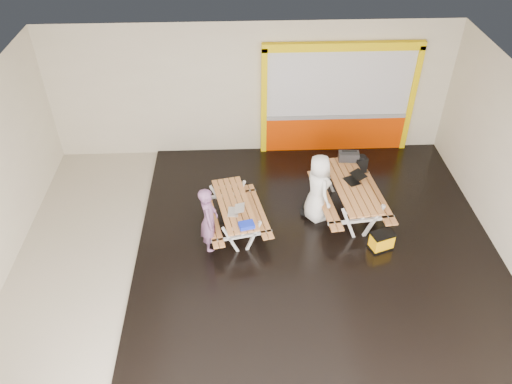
{
  "coord_description": "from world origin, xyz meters",
  "views": [
    {
      "loc": [
        -0.35,
        -7.28,
        7.46
      ],
      "look_at": [
        0.0,
        0.9,
        1.0
      ],
      "focal_mm": 35.03,
      "sensor_mm": 36.0,
      "label": 1
    }
  ],
  "objects_px": {
    "laptop_right": "(354,179)",
    "toolbox": "(349,156)",
    "picnic_table_left": "(235,210)",
    "laptop_left": "(235,210)",
    "person_left": "(209,220)",
    "dark_case": "(311,210)",
    "person_right": "(318,188)",
    "backpack": "(361,164)",
    "fluke_bag": "(382,241)",
    "picnic_table_right": "(351,192)",
    "blue_pouch": "(247,225)"
  },
  "relations": [
    {
      "from": "picnic_table_left",
      "to": "blue_pouch",
      "type": "xyz_separation_m",
      "value": [
        0.24,
        -0.74,
        0.22
      ]
    },
    {
      "from": "picnic_table_left",
      "to": "blue_pouch",
      "type": "distance_m",
      "value": 0.8
    },
    {
      "from": "fluke_bag",
      "to": "backpack",
      "type": "bearing_deg",
      "value": 92.19
    },
    {
      "from": "fluke_bag",
      "to": "picnic_table_right",
      "type": "bearing_deg",
      "value": 111.62
    },
    {
      "from": "picnic_table_right",
      "to": "backpack",
      "type": "relative_size",
      "value": 4.96
    },
    {
      "from": "person_left",
      "to": "dark_case",
      "type": "height_order",
      "value": "person_left"
    },
    {
      "from": "picnic_table_left",
      "to": "picnic_table_right",
      "type": "bearing_deg",
      "value": 9.45
    },
    {
      "from": "laptop_left",
      "to": "person_right",
      "type": "bearing_deg",
      "value": 17.44
    },
    {
      "from": "picnic_table_left",
      "to": "laptop_left",
      "type": "bearing_deg",
      "value": -85.47
    },
    {
      "from": "toolbox",
      "to": "dark_case",
      "type": "xyz_separation_m",
      "value": [
        -0.94,
        -0.9,
        -0.82
      ]
    },
    {
      "from": "blue_pouch",
      "to": "person_left",
      "type": "bearing_deg",
      "value": 164.99
    },
    {
      "from": "person_right",
      "to": "dark_case",
      "type": "bearing_deg",
      "value": 3.8
    },
    {
      "from": "dark_case",
      "to": "person_left",
      "type": "bearing_deg",
      "value": -156.33
    },
    {
      "from": "blue_pouch",
      "to": "dark_case",
      "type": "height_order",
      "value": "blue_pouch"
    },
    {
      "from": "laptop_left",
      "to": "backpack",
      "type": "relative_size",
      "value": 0.79
    },
    {
      "from": "fluke_bag",
      "to": "laptop_right",
      "type": "bearing_deg",
      "value": 106.62
    },
    {
      "from": "person_right",
      "to": "blue_pouch",
      "type": "relative_size",
      "value": 5.45
    },
    {
      "from": "person_left",
      "to": "toolbox",
      "type": "height_order",
      "value": "person_left"
    },
    {
      "from": "dark_case",
      "to": "blue_pouch",
      "type": "bearing_deg",
      "value": -141.43
    },
    {
      "from": "person_left",
      "to": "backpack",
      "type": "xyz_separation_m",
      "value": [
        3.48,
        1.81,
        -0.0
      ]
    },
    {
      "from": "person_left",
      "to": "fluke_bag",
      "type": "distance_m",
      "value": 3.6
    },
    {
      "from": "laptop_right",
      "to": "toolbox",
      "type": "bearing_deg",
      "value": 88.29
    },
    {
      "from": "toolbox",
      "to": "dark_case",
      "type": "bearing_deg",
      "value": -136.14
    },
    {
      "from": "person_right",
      "to": "laptop_left",
      "type": "relative_size",
      "value": 4.5
    },
    {
      "from": "dark_case",
      "to": "laptop_right",
      "type": "bearing_deg",
      "value": 6.72
    },
    {
      "from": "laptop_left",
      "to": "backpack",
      "type": "bearing_deg",
      "value": 27.88
    },
    {
      "from": "person_left",
      "to": "picnic_table_left",
      "type": "bearing_deg",
      "value": -44.87
    },
    {
      "from": "person_right",
      "to": "backpack",
      "type": "xyz_separation_m",
      "value": [
        1.16,
        1.0,
        -0.11
      ]
    },
    {
      "from": "person_left",
      "to": "person_right",
      "type": "height_order",
      "value": "person_right"
    },
    {
      "from": "picnic_table_right",
      "to": "toolbox",
      "type": "height_order",
      "value": "toolbox"
    },
    {
      "from": "picnic_table_left",
      "to": "fluke_bag",
      "type": "bearing_deg",
      "value": -13.92
    },
    {
      "from": "picnic_table_left",
      "to": "person_right",
      "type": "height_order",
      "value": "person_right"
    },
    {
      "from": "blue_pouch",
      "to": "person_right",
      "type": "bearing_deg",
      "value": 32.99
    },
    {
      "from": "picnic_table_left",
      "to": "person_left",
      "type": "bearing_deg",
      "value": -134.27
    },
    {
      "from": "laptop_left",
      "to": "person_left",
      "type": "bearing_deg",
      "value": -154.96
    },
    {
      "from": "picnic_table_left",
      "to": "person_right",
      "type": "xyz_separation_m",
      "value": [
        1.8,
        0.28,
        0.31
      ]
    },
    {
      "from": "toolbox",
      "to": "person_right",
      "type": "bearing_deg",
      "value": -128.84
    },
    {
      "from": "laptop_right",
      "to": "toolbox",
      "type": "height_order",
      "value": "toolbox"
    },
    {
      "from": "toolbox",
      "to": "fluke_bag",
      "type": "distance_m",
      "value": 2.25
    },
    {
      "from": "person_right",
      "to": "laptop_right",
      "type": "xyz_separation_m",
      "value": [
        0.84,
        0.28,
        0.02
      ]
    },
    {
      "from": "person_left",
      "to": "backpack",
      "type": "relative_size",
      "value": 3.36
    },
    {
      "from": "picnic_table_right",
      "to": "laptop_left",
      "type": "xyz_separation_m",
      "value": [
        -2.55,
        -0.71,
        0.15
      ]
    },
    {
      "from": "picnic_table_left",
      "to": "blue_pouch",
      "type": "bearing_deg",
      "value": -72.06
    },
    {
      "from": "laptop_right",
      "to": "backpack",
      "type": "height_order",
      "value": "laptop_right"
    },
    {
      "from": "picnic_table_left",
      "to": "person_left",
      "type": "height_order",
      "value": "person_left"
    },
    {
      "from": "picnic_table_left",
      "to": "toolbox",
      "type": "distance_m",
      "value": 3.02
    },
    {
      "from": "person_left",
      "to": "laptop_right",
      "type": "distance_m",
      "value": 3.35
    },
    {
      "from": "picnic_table_left",
      "to": "toolbox",
      "type": "relative_size",
      "value": 4.31
    },
    {
      "from": "backpack",
      "to": "toolbox",
      "type": "bearing_deg",
      "value": 164.27
    },
    {
      "from": "laptop_right",
      "to": "dark_case",
      "type": "relative_size",
      "value": 1.19
    }
  ]
}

